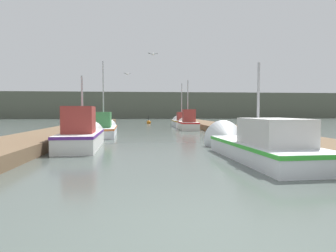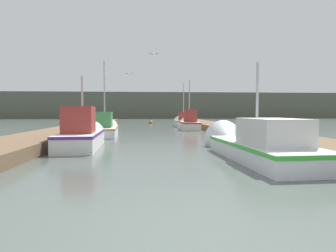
# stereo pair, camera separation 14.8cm
# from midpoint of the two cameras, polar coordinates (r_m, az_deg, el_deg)

# --- Properties ---
(ground_plane) EXTENTS (200.00, 200.00, 0.00)m
(ground_plane) POSITION_cam_midpoint_polar(r_m,az_deg,el_deg) (3.90, 5.65, -19.29)
(ground_plane) COLOR #47514C
(dock_left) EXTENTS (2.58, 40.00, 0.42)m
(dock_left) POSITION_cam_midpoint_polar(r_m,az_deg,el_deg) (20.13, -18.44, -0.89)
(dock_left) COLOR brown
(dock_left) RESTS_ON ground_plane
(dock_right) EXTENTS (2.58, 40.00, 0.42)m
(dock_right) POSITION_cam_midpoint_polar(r_m,az_deg,el_deg) (20.48, 11.82, -0.74)
(dock_right) COLOR brown
(dock_right) RESTS_ON ground_plane
(distant_shore_ridge) EXTENTS (120.00, 16.00, 5.29)m
(distant_shore_ridge) POSITION_cam_midpoint_polar(r_m,az_deg,el_deg) (67.77, -4.62, 3.83)
(distant_shore_ridge) COLOR #565B4C
(distant_shore_ridge) RESTS_ON ground_plane
(fishing_boat_0) EXTENTS (1.99, 6.46, 3.52)m
(fishing_boat_0) POSITION_cam_midpoint_polar(r_m,az_deg,el_deg) (10.12, 15.25, -3.29)
(fishing_boat_0) COLOR silver
(fishing_boat_0) RESTS_ON ground_plane
(fishing_boat_1) EXTENTS (1.64, 5.41, 3.26)m
(fishing_boat_1) POSITION_cam_midpoint_polar(r_m,az_deg,el_deg) (12.88, -16.21, -1.55)
(fishing_boat_1) COLOR silver
(fishing_boat_1) RESTS_ON ground_plane
(fishing_boat_2) EXTENTS (1.71, 5.97, 4.89)m
(fishing_boat_2) POSITION_cam_midpoint_polar(r_m,az_deg,el_deg) (18.84, -12.31, -0.39)
(fishing_boat_2) COLOR silver
(fishing_boat_2) RESTS_ON ground_plane
(fishing_boat_3) EXTENTS (1.50, 4.57, 4.27)m
(fishing_boat_3) POSITION_cam_midpoint_polar(r_m,az_deg,el_deg) (24.16, 3.58, 0.54)
(fishing_boat_3) COLOR silver
(fishing_boat_3) RESTS_ON ground_plane
(fishing_boat_4) EXTENTS (1.58, 4.63, 4.50)m
(fishing_boat_4) POSITION_cam_midpoint_polar(r_m,az_deg,el_deg) (28.49, 2.41, 0.77)
(fishing_boat_4) COLOR silver
(fishing_boat_4) RESTS_ON ground_plane
(mooring_piling_0) EXTENTS (0.29, 0.29, 1.00)m
(mooring_piling_0) POSITION_cam_midpoint_polar(r_m,az_deg,el_deg) (14.96, -17.93, -0.99)
(mooring_piling_0) COLOR #473523
(mooring_piling_0) RESTS_ON ground_plane
(mooring_piling_1) EXTENTS (0.27, 0.27, 0.98)m
(mooring_piling_1) POSITION_cam_midpoint_polar(r_m,az_deg,el_deg) (15.32, -17.78, -0.92)
(mooring_piling_1) COLOR #473523
(mooring_piling_1) RESTS_ON ground_plane
(mooring_piling_2) EXTENTS (0.34, 0.34, 1.02)m
(mooring_piling_2) POSITION_cam_midpoint_polar(r_m,az_deg,el_deg) (32.22, -11.30, 1.09)
(mooring_piling_2) COLOR #473523
(mooring_piling_2) RESTS_ON ground_plane
(mooring_piling_3) EXTENTS (0.28, 0.28, 1.16)m
(mooring_piling_3) POSITION_cam_midpoint_polar(r_m,az_deg,el_deg) (17.17, -16.54, -0.21)
(mooring_piling_3) COLOR #473523
(mooring_piling_3) RESTS_ON ground_plane
(channel_buoy) EXTENTS (0.49, 0.49, 0.99)m
(channel_buoy) POSITION_cam_midpoint_polar(r_m,az_deg,el_deg) (35.28, -3.81, 0.68)
(channel_buoy) COLOR #BF6513
(channel_buoy) RESTS_ON ground_plane
(seagull_lead) EXTENTS (0.56, 0.29, 0.12)m
(seagull_lead) POSITION_cam_midpoint_polar(r_m,az_deg,el_deg) (16.81, -3.16, 13.53)
(seagull_lead) COLOR white
(seagull_1) EXTENTS (0.55, 0.32, 0.12)m
(seagull_1) POSITION_cam_midpoint_polar(r_m,az_deg,el_deg) (22.46, -7.94, 9.81)
(seagull_1) COLOR white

